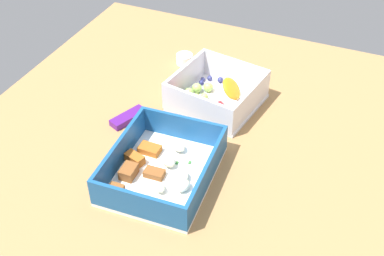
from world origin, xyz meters
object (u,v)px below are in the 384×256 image
object	(u,v)px
pasta_container	(161,170)
candy_bar	(128,117)
fruit_bowl	(215,96)
paper_cup_liner	(185,59)

from	to	relation	value
pasta_container	candy_bar	distance (cm)	16.01
fruit_bowl	paper_cup_liner	bearing A→B (deg)	45.18
fruit_bowl	paper_cup_liner	distance (cm)	15.67
candy_bar	paper_cup_liner	world-z (taller)	paper_cup_liner
candy_bar	paper_cup_liner	size ratio (longest dim) A/B	1.99
fruit_bowl	candy_bar	world-z (taller)	fruit_bowl
pasta_container	fruit_bowl	xyz separation A→B (cm)	(21.36, -0.92, 0.40)
pasta_container	candy_bar	bearing A→B (deg)	44.97
fruit_bowl	pasta_container	bearing A→B (deg)	177.54
fruit_bowl	candy_bar	bearing A→B (deg)	129.80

